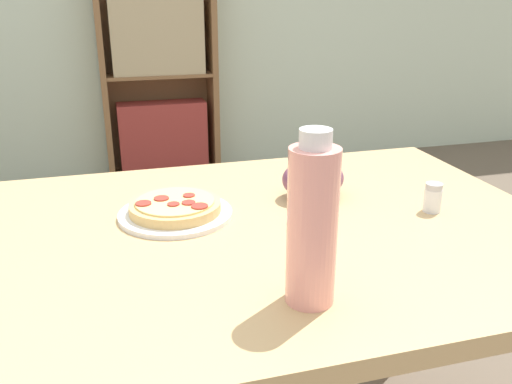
{
  "coord_description": "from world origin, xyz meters",
  "views": [
    {
      "loc": [
        -0.04,
        -0.97,
        1.16
      ],
      "look_at": [
        0.23,
        -0.03,
        0.79
      ],
      "focal_mm": 38.0,
      "sensor_mm": 36.0,
      "label": 1
    }
  ],
  "objects_px": {
    "grape_bunch": "(313,179)",
    "drink_bottle": "(312,224)",
    "pizza_on_plate": "(175,209)",
    "bookshelf": "(160,84)",
    "salt_shaker": "(433,198)"
  },
  "relations": [
    {
      "from": "pizza_on_plate",
      "to": "drink_bottle",
      "type": "height_order",
      "value": "drink_bottle"
    },
    {
      "from": "pizza_on_plate",
      "to": "grape_bunch",
      "type": "distance_m",
      "value": 0.31
    },
    {
      "from": "grape_bunch",
      "to": "bookshelf",
      "type": "height_order",
      "value": "bookshelf"
    },
    {
      "from": "pizza_on_plate",
      "to": "drink_bottle",
      "type": "bearing_deg",
      "value": -68.19
    },
    {
      "from": "drink_bottle",
      "to": "bookshelf",
      "type": "xyz_separation_m",
      "value": [
        0.08,
        2.81,
        -0.25
      ]
    },
    {
      "from": "pizza_on_plate",
      "to": "grape_bunch",
      "type": "relative_size",
      "value": 1.66
    },
    {
      "from": "pizza_on_plate",
      "to": "bookshelf",
      "type": "xyz_separation_m",
      "value": [
        0.23,
        2.44,
        -0.14
      ]
    },
    {
      "from": "drink_bottle",
      "to": "bookshelf",
      "type": "distance_m",
      "value": 2.82
    },
    {
      "from": "pizza_on_plate",
      "to": "drink_bottle",
      "type": "xyz_separation_m",
      "value": [
        0.15,
        -0.37,
        0.11
      ]
    },
    {
      "from": "bookshelf",
      "to": "drink_bottle",
      "type": "bearing_deg",
      "value": -91.65
    },
    {
      "from": "pizza_on_plate",
      "to": "bookshelf",
      "type": "distance_m",
      "value": 2.45
    },
    {
      "from": "grape_bunch",
      "to": "drink_bottle",
      "type": "relative_size",
      "value": 0.53
    },
    {
      "from": "grape_bunch",
      "to": "salt_shaker",
      "type": "xyz_separation_m",
      "value": [
        0.21,
        -0.14,
        -0.01
      ]
    },
    {
      "from": "grape_bunch",
      "to": "bookshelf",
      "type": "bearing_deg",
      "value": 91.83
    },
    {
      "from": "grape_bunch",
      "to": "bookshelf",
      "type": "xyz_separation_m",
      "value": [
        -0.08,
        2.41,
        -0.17
      ]
    }
  ]
}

